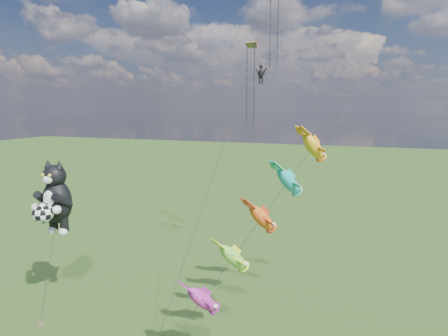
% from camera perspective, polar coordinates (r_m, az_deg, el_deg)
% --- Properties ---
extents(cat_kite_rig, '(2.72, 4.27, 12.08)m').
position_cam_1_polar(cat_kite_rig, '(32.08, -24.44, -4.21)').
color(cat_kite_rig, brown).
rests_on(cat_kite_rig, ground).
extents(fish_windsock_rig, '(9.92, 12.65, 15.93)m').
position_cam_1_polar(fish_windsock_rig, '(24.60, 5.71, -7.65)').
color(fish_windsock_rig, brown).
rests_on(fish_windsock_rig, ground).
extents(parafoil_rig, '(4.82, 17.18, 27.66)m').
position_cam_1_polar(parafoil_rig, '(35.51, 5.46, 15.35)').
color(parafoil_rig, brown).
rests_on(parafoil_rig, ground).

